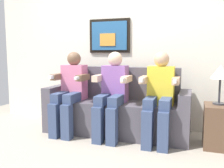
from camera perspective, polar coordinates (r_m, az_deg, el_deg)
name	(u,v)px	position (r m, az deg, el deg)	size (l,w,h in m)	color
ground_plane	(108,141)	(3.16, -0.90, -13.02)	(5.64, 5.64, 0.00)	#9E9384
back_wall_assembly	(125,39)	(3.70, 3.02, 10.39)	(4.34, 0.10, 2.60)	silver
couch	(116,111)	(3.37, 0.97, -6.21)	(1.94, 0.58, 0.90)	#514C56
person_on_left	(70,89)	(3.40, -9.64, -1.16)	(0.46, 0.56, 1.11)	pink
person_in_middle	(112,91)	(3.16, 0.06, -1.69)	(0.46, 0.56, 1.11)	#8C59A5
person_on_right	(159,94)	(3.02, 10.97, -2.21)	(0.46, 0.56, 1.11)	yellow
side_table_right	(222,126)	(3.14, 24.18, -8.98)	(0.40, 0.40, 0.50)	brown
table_lamp	(220,74)	(3.07, 23.91, 2.21)	(0.22, 0.22, 0.46)	#333338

